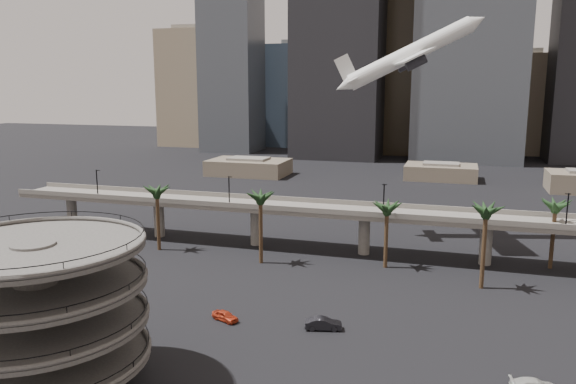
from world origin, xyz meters
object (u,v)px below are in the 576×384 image
(parking_ramp, at_px, (38,304))
(airborne_jet, at_px, (409,55))
(car_b, at_px, (323,324))
(overpass, at_px, (309,213))
(car_a, at_px, (225,316))

(parking_ramp, relative_size, airborne_jet, 0.72)
(car_b, bearing_deg, overpass, 3.40)
(parking_ramp, bearing_deg, car_b, 43.84)
(car_b, bearing_deg, parking_ramp, 119.27)
(parking_ramp, distance_m, overpass, 60.46)
(parking_ramp, xyz_separation_m, car_b, (24.50, 23.53, -9.02))
(parking_ramp, distance_m, airborne_jet, 85.74)
(overpass, relative_size, airborne_jet, 4.23)
(parking_ramp, distance_m, car_b, 35.15)
(airborne_jet, bearing_deg, overpass, -150.53)
(car_b, bearing_deg, airborne_jet, -20.25)
(airborne_jet, distance_m, car_b, 63.98)
(airborne_jet, distance_m, car_a, 67.42)
(parking_ramp, height_order, overpass, parking_ramp)
(parking_ramp, relative_size, overpass, 0.17)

